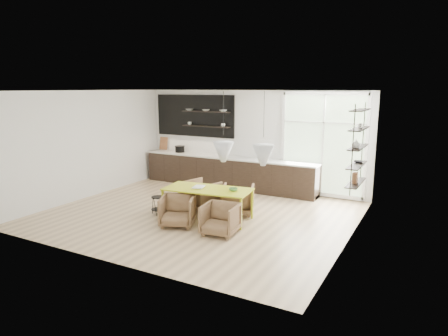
% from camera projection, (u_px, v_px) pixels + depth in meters
% --- Properties ---
extents(room, '(7.02, 6.01, 2.91)m').
position_uv_depth(room, '(241.00, 149.00, 9.92)').
color(room, '#D7B78B').
rests_on(room, ground).
extents(kitchen_run, '(5.54, 0.69, 2.75)m').
position_uv_depth(kitchen_run, '(226.00, 167.00, 12.06)').
color(kitchen_run, black).
rests_on(kitchen_run, ground).
extents(right_shelving, '(0.26, 1.22, 1.90)m').
position_uv_depth(right_shelving, '(357.00, 149.00, 8.66)').
color(right_shelving, black).
rests_on(right_shelving, ground).
extents(dining_table, '(2.06, 1.11, 0.72)m').
position_uv_depth(dining_table, '(208.00, 191.00, 9.06)').
color(dining_table, '#BAC31A').
rests_on(dining_table, ground).
extents(armchair_back_left, '(0.94, 0.96, 0.72)m').
position_uv_depth(armchair_back_left, '(201.00, 195.00, 9.89)').
color(armchair_back_left, brown).
rests_on(armchair_back_left, ground).
extents(armchair_back_right, '(0.96, 0.97, 0.69)m').
position_uv_depth(armchair_back_right, '(238.00, 199.00, 9.56)').
color(armchair_back_right, brown).
rests_on(armchair_back_right, ground).
extents(armchair_front_left, '(0.94, 0.95, 0.67)m').
position_uv_depth(armchair_front_left, '(177.00, 211.00, 8.69)').
color(armchair_front_left, brown).
rests_on(armchair_front_left, ground).
extents(armchair_front_right, '(0.77, 0.79, 0.65)m').
position_uv_depth(armchair_front_right, '(220.00, 219.00, 8.18)').
color(armchair_front_right, brown).
rests_on(armchair_front_right, ground).
extents(wire_stool, '(0.34, 0.34, 0.43)m').
position_uv_depth(wire_stool, '(158.00, 203.00, 9.49)').
color(wire_stool, black).
rests_on(wire_stool, ground).
extents(table_book, '(0.31, 0.37, 0.03)m').
position_uv_depth(table_book, '(194.00, 187.00, 9.17)').
color(table_book, white).
rests_on(table_book, dining_table).
extents(table_bowl, '(0.23, 0.23, 0.06)m').
position_uv_depth(table_bowl, '(233.00, 189.00, 8.85)').
color(table_bowl, '#4B8049').
rests_on(table_bowl, dining_table).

